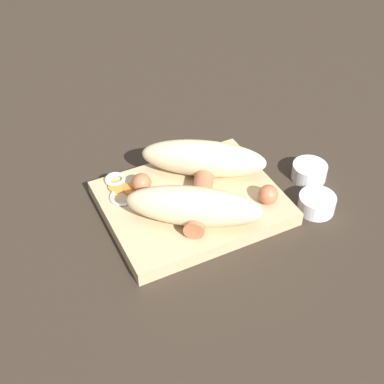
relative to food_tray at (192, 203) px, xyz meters
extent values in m
plane|color=#33281E|center=(0.00, 0.00, -0.01)|extent=(3.00, 3.00, 0.00)
cube|color=tan|center=(0.00, 0.00, 0.00)|extent=(0.24, 0.19, 0.02)
ellipsoid|color=beige|center=(-0.02, -0.04, 0.04)|extent=(0.17, 0.14, 0.05)
ellipsoid|color=beige|center=(0.04, 0.04, 0.04)|extent=(0.17, 0.14, 0.05)
cylinder|color=#B26642|center=(0.02, 0.00, 0.02)|extent=(0.12, 0.16, 0.03)
sphere|color=#B26642|center=(0.09, -0.05, 0.02)|extent=(0.03, 0.03, 0.03)
sphere|color=#B26642|center=(-0.06, 0.04, 0.02)|extent=(0.03, 0.03, 0.03)
cylinder|color=orange|center=(-0.09, 0.06, 0.01)|extent=(0.03, 0.03, 0.00)
cylinder|color=orange|center=(-0.07, 0.05, 0.01)|extent=(0.03, 0.03, 0.00)
torus|color=silver|center=(-0.08, 0.04, 0.01)|extent=(0.04, 0.04, 0.00)
torus|color=silver|center=(-0.08, 0.08, 0.01)|extent=(0.03, 0.03, 0.01)
cylinder|color=white|center=(0.15, -0.08, 0.00)|extent=(0.05, 0.05, 0.02)
cylinder|color=gold|center=(0.15, -0.08, -0.01)|extent=(0.04, 0.04, 0.01)
cylinder|color=white|center=(0.19, -0.02, 0.00)|extent=(0.05, 0.05, 0.02)
cylinder|color=white|center=(0.19, -0.02, -0.01)|extent=(0.04, 0.04, 0.01)
camera|label=1|loc=(-0.24, -0.49, 0.50)|focal=50.00mm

